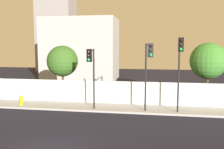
% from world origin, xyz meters
% --- Properties ---
extents(sidewalk, '(36.00, 2.40, 0.15)m').
position_xyz_m(sidewalk, '(0.00, 8.20, 0.07)').
color(sidewalk, '#A2A2A2').
rests_on(sidewalk, ground).
extents(perimeter_wall, '(36.00, 0.18, 1.80)m').
position_xyz_m(perimeter_wall, '(0.00, 9.49, 1.05)').
color(perimeter_wall, silver).
rests_on(perimeter_wall, sidewalk).
extents(traffic_light_left, '(0.37, 1.07, 4.44)m').
position_xyz_m(traffic_light_left, '(0.40, 7.10, 3.38)').
color(traffic_light_left, black).
rests_on(traffic_light_left, sidewalk).
extents(traffic_light_center, '(0.35, 1.58, 5.18)m').
position_xyz_m(traffic_light_center, '(6.49, 6.87, 3.91)').
color(traffic_light_center, black).
rests_on(traffic_light_center, sidewalk).
extents(traffic_light_right, '(0.56, 1.72, 4.82)m').
position_xyz_m(traffic_light_right, '(4.42, 6.77, 3.68)').
color(traffic_light_right, black).
rests_on(traffic_light_right, sidewalk).
extents(fire_hydrant, '(0.44, 0.26, 0.81)m').
position_xyz_m(fire_hydrant, '(-5.39, 7.57, 0.58)').
color(fire_hydrant, gold).
rests_on(fire_hydrant, sidewalk).
extents(roadside_tree_leftmost, '(2.76, 2.76, 4.82)m').
position_xyz_m(roadside_tree_leftmost, '(-3.19, 10.91, 3.43)').
color(roadside_tree_leftmost, brown).
rests_on(roadside_tree_leftmost, ground).
extents(roadside_tree_midleft, '(2.96, 2.96, 5.07)m').
position_xyz_m(roadside_tree_midleft, '(9.19, 10.91, 3.58)').
color(roadside_tree_midleft, brown).
rests_on(roadside_tree_midleft, ground).
extents(low_building_distant, '(10.02, 6.00, 8.55)m').
position_xyz_m(low_building_distant, '(-5.15, 23.49, 4.28)').
color(low_building_distant, '#B0B0B0').
rests_on(low_building_distant, ground).
extents(tower_on_skyline, '(6.67, 5.00, 24.22)m').
position_xyz_m(tower_on_skyline, '(-13.47, 35.49, 12.11)').
color(tower_on_skyline, gray).
rests_on(tower_on_skyline, ground).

